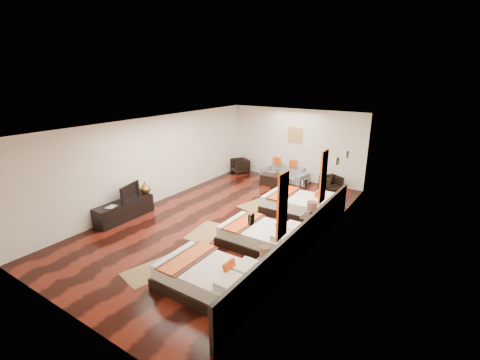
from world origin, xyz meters
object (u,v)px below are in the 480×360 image
Objects in this scene: tv_console at (124,210)px; armchair_left at (240,166)px; nightstand_a at (265,270)px; tv at (127,192)px; armchair_right at (331,184)px; book at (108,206)px; figurine at (145,187)px; sofa at (284,173)px; bed_mid at (263,236)px; bed_near at (211,278)px; bed_far at (302,205)px; nightstand_b at (311,224)px; coffee_table at (274,180)px; table_plant at (278,172)px.

armchair_left is at bearing 87.76° from tv_console.
nightstand_a is 4.96m from tv.
armchair_right is (4.04, -0.21, -0.01)m from armchair_left.
book is 0.78× the size of figurine.
armchair_right is at bearing 31.65° from armchair_left.
sofa is at bearing 69.55° from tv_console.
armchair_right is (0.08, 4.81, 0.03)m from bed_mid.
bed_near is at bearing -10.41° from book.
bed_far reaches higher than nightstand_a.
bed_far is (0.00, 2.35, 0.02)m from bed_mid.
tv_console is at bearing -100.82° from sofa.
tv is at bearing -159.31° from nightstand_b.
sofa is (2.23, 5.17, -0.45)m from figurine.
bed_far is at bearing 0.70° from armchair_left.
figurine is 0.19× the size of sofa.
nightstand_a reaches higher than sofa.
tv_console reaches higher than coffee_table.
bed_mid reaches higher than armchair_left.
table_plant reaches higher than coffee_table.
figurine is (-4.20, 2.10, 0.46)m from bed_near.
bed_far is 1.38m from nightstand_b.
nightstand_a reaches higher than bed_near.
sofa is at bearing 112.77° from nightstand_a.
nightstand_b is 4.84m from sofa.
table_plant is (-1.85, 6.46, 0.25)m from bed_near.
bed_far is at bearing 101.68° from nightstand_a.
nightstand_b is 3.79× the size of table_plant.
tv is 5.71m from armchair_left.
tv reaches higher than book.
bed_mid is at bearing 17.34° from book.
nightstand_b reaches higher than bed_far.
coffee_table is at bearing 114.33° from bed_mid.
armchair_left is (0.23, 5.82, 0.03)m from tv_console.
nightstand_b is 1.46× the size of armchair_right.
nightstand_a is at bearing -14.63° from figurine.
armchair_right is at bearing 48.24° from figurine.
nightstand_a reaches higher than table_plant.
tv reaches higher than nightstand_a.
armchair_left is at bearing 87.94° from book.
book reaches higher than tv_console.
figurine is at bearing 165.37° from nightstand_a.
armchair_right is (0.07, 2.46, 0.01)m from bed_far.
tv_console is 1.80× the size of coffee_table.
bed_near is at bearing -89.98° from bed_mid.
bed_mid is at bearing -97.23° from tv.
armchair_left is at bearing 128.31° from bed_mid.
bed_near is 1.02× the size of bed_mid.
nightstand_a is at bearing -113.35° from tv.
nightstand_a is at bearing -140.71° from armchair_right.
tv is (-4.89, -1.85, 0.47)m from nightstand_b.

